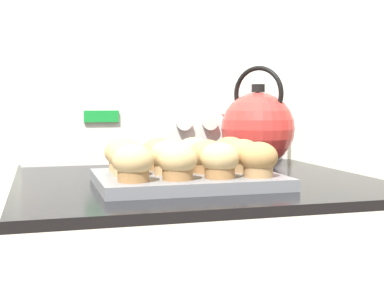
{
  "coord_description": "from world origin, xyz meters",
  "views": [
    {
      "loc": [
        -0.31,
        -0.73,
        1.08
      ],
      "look_at": [
        -0.03,
        0.29,
        1.0
      ],
      "focal_mm": 50.0,
      "sensor_mm": 36.0,
      "label": 1
    }
  ],
  "objects_px": {
    "muffin_r0_c3": "(258,160)",
    "muffin_r2_c0": "(123,155)",
    "muffin_r1_c1": "(168,158)",
    "muffin_r0_c2": "(219,160)",
    "tea_kettle": "(257,127)",
    "muffin_pan": "(187,179)",
    "muffin_r1_c2": "(207,156)",
    "muffin_r2_c1": "(159,154)",
    "muffin_r0_c0": "(133,163)",
    "muffin_r1_c3": "(243,156)",
    "muffin_r0_c1": "(178,162)",
    "muffin_r2_c3": "(230,152)",
    "muffin_r2_c2": "(194,153)",
    "muffin_r1_c0": "(128,159)"
  },
  "relations": [
    {
      "from": "muffin_r0_c3",
      "to": "muffin_r2_c0",
      "type": "distance_m",
      "value": 0.28
    },
    {
      "from": "muffin_pan",
      "to": "muffin_r2_c2",
      "type": "bearing_deg",
      "value": 64.78
    },
    {
      "from": "muffin_r0_c1",
      "to": "muffin_r1_c3",
      "type": "bearing_deg",
      "value": 25.08
    },
    {
      "from": "muffin_r1_c3",
      "to": "muffin_r2_c0",
      "type": "xyz_separation_m",
      "value": [
        -0.23,
        0.08,
        0.0
      ]
    },
    {
      "from": "muffin_r0_c0",
      "to": "muffin_r2_c2",
      "type": "height_order",
      "value": "same"
    },
    {
      "from": "muffin_r0_c3",
      "to": "muffin_r2_c0",
      "type": "xyz_separation_m",
      "value": [
        -0.23,
        0.16,
        0.0
      ]
    },
    {
      "from": "muffin_r0_c2",
      "to": "muffin_r2_c3",
      "type": "bearing_deg",
      "value": 63.44
    },
    {
      "from": "muffin_r0_c1",
      "to": "muffin_r1_c0",
      "type": "xyz_separation_m",
      "value": [
        -0.08,
        0.08,
        0.0
      ]
    },
    {
      "from": "muffin_r0_c0",
      "to": "muffin_r2_c0",
      "type": "xyz_separation_m",
      "value": [
        0.0,
        0.15,
        0.0
      ]
    },
    {
      "from": "muffin_r2_c2",
      "to": "tea_kettle",
      "type": "bearing_deg",
      "value": 40.98
    },
    {
      "from": "muffin_r0_c1",
      "to": "muffin_r1_c3",
      "type": "xyz_separation_m",
      "value": [
        0.15,
        0.07,
        0.0
      ]
    },
    {
      "from": "muffin_r0_c1",
      "to": "muffin_r0_c3",
      "type": "xyz_separation_m",
      "value": [
        0.15,
        -0.01,
        0.0
      ]
    },
    {
      "from": "muffin_r0_c3",
      "to": "muffin_r1_c1",
      "type": "xyz_separation_m",
      "value": [
        -0.15,
        0.08,
        0.0
      ]
    },
    {
      "from": "muffin_r0_c2",
      "to": "tea_kettle",
      "type": "xyz_separation_m",
      "value": [
        0.22,
        0.35,
        0.04
      ]
    },
    {
      "from": "muffin_r0_c0",
      "to": "muffin_r1_c1",
      "type": "height_order",
      "value": "same"
    },
    {
      "from": "muffin_pan",
      "to": "muffin_r1_c0",
      "type": "bearing_deg",
      "value": 178.96
    },
    {
      "from": "muffin_r0_c0",
      "to": "muffin_r0_c3",
      "type": "bearing_deg",
      "value": -0.64
    },
    {
      "from": "muffin_r1_c3",
      "to": "muffin_r0_c1",
      "type": "bearing_deg",
      "value": -154.92
    },
    {
      "from": "muffin_r0_c0",
      "to": "muffin_r0_c2",
      "type": "distance_m",
      "value": 0.16
    },
    {
      "from": "muffin_r1_c0",
      "to": "muffin_r1_c1",
      "type": "relative_size",
      "value": 1.0
    },
    {
      "from": "muffin_r0_c3",
      "to": "muffin_r2_c1",
      "type": "height_order",
      "value": "same"
    },
    {
      "from": "muffin_r1_c1",
      "to": "muffin_r2_c0",
      "type": "height_order",
      "value": "same"
    },
    {
      "from": "muffin_r0_c0",
      "to": "muffin_r0_c1",
      "type": "relative_size",
      "value": 1.0
    },
    {
      "from": "muffin_r2_c1",
      "to": "tea_kettle",
      "type": "relative_size",
      "value": 0.28
    },
    {
      "from": "muffin_r0_c3",
      "to": "muffin_r0_c0",
      "type": "bearing_deg",
      "value": 179.36
    },
    {
      "from": "muffin_pan",
      "to": "muffin_r0_c2",
      "type": "distance_m",
      "value": 0.1
    },
    {
      "from": "muffin_r1_c1",
      "to": "muffin_r2_c2",
      "type": "bearing_deg",
      "value": 46.1
    },
    {
      "from": "muffin_r1_c1",
      "to": "muffin_r2_c1",
      "type": "relative_size",
      "value": 1.0
    },
    {
      "from": "muffin_r1_c0",
      "to": "tea_kettle",
      "type": "bearing_deg",
      "value": 35.81
    },
    {
      "from": "muffin_r0_c2",
      "to": "muffin_r2_c0",
      "type": "bearing_deg",
      "value": 135.69
    },
    {
      "from": "muffin_r0_c0",
      "to": "muffin_r1_c3",
      "type": "height_order",
      "value": "same"
    },
    {
      "from": "muffin_r2_c2",
      "to": "muffin_pan",
      "type": "bearing_deg",
      "value": -115.22
    },
    {
      "from": "muffin_r2_c3",
      "to": "muffin_r1_c3",
      "type": "bearing_deg",
      "value": -90.82
    },
    {
      "from": "muffin_r2_c0",
      "to": "muffin_r2_c1",
      "type": "relative_size",
      "value": 1.0
    },
    {
      "from": "muffin_r0_c1",
      "to": "muffin_r1_c0",
      "type": "distance_m",
      "value": 0.11
    },
    {
      "from": "muffin_pan",
      "to": "muffin_r0_c1",
      "type": "distance_m",
      "value": 0.09
    },
    {
      "from": "muffin_pan",
      "to": "tea_kettle",
      "type": "xyz_separation_m",
      "value": [
        0.26,
        0.27,
        0.09
      ]
    },
    {
      "from": "muffin_r0_c0",
      "to": "muffin_r2_c3",
      "type": "relative_size",
      "value": 1.0
    },
    {
      "from": "muffin_pan",
      "to": "muffin_r1_c2",
      "type": "relative_size",
      "value": 4.81
    },
    {
      "from": "muffin_r2_c1",
      "to": "muffin_r1_c3",
      "type": "bearing_deg",
      "value": -26.63
    },
    {
      "from": "muffin_r0_c3",
      "to": "muffin_pan",
      "type": "bearing_deg",
      "value": 145.65
    },
    {
      "from": "muffin_r0_c2",
      "to": "muffin_r1_c3",
      "type": "height_order",
      "value": "same"
    },
    {
      "from": "muffin_pan",
      "to": "muffin_r2_c3",
      "type": "relative_size",
      "value": 4.81
    },
    {
      "from": "muffin_r0_c2",
      "to": "muffin_r1_c1",
      "type": "bearing_deg",
      "value": 135.05
    },
    {
      "from": "muffin_r0_c3",
      "to": "muffin_r2_c3",
      "type": "relative_size",
      "value": 1.0
    },
    {
      "from": "muffin_r1_c0",
      "to": "muffin_r2_c2",
      "type": "relative_size",
      "value": 1.0
    },
    {
      "from": "muffin_r0_c0",
      "to": "tea_kettle",
      "type": "relative_size",
      "value": 0.28
    },
    {
      "from": "muffin_r2_c3",
      "to": "muffin_r2_c1",
      "type": "bearing_deg",
      "value": -179.85
    },
    {
      "from": "muffin_r1_c1",
      "to": "muffin_r2_c3",
      "type": "distance_m",
      "value": 0.17
    },
    {
      "from": "muffin_r2_c1",
      "to": "muffin_r2_c3",
      "type": "xyz_separation_m",
      "value": [
        0.15,
        0.0,
        0.0
      ]
    }
  ]
}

